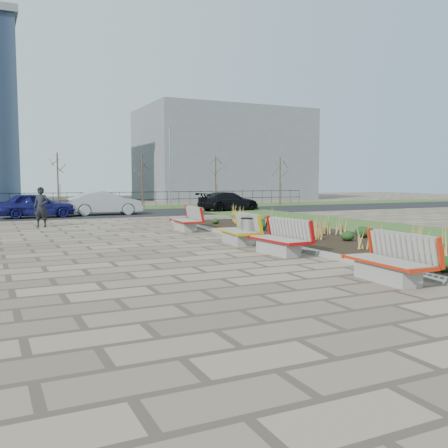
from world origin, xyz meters
name	(u,v)px	position (x,y,z in m)	size (l,w,h in m)	color
ground	(221,279)	(0.00, 0.00, 0.00)	(120.00, 120.00, 0.00)	#87755D
planting_bed	(319,238)	(6.25, 5.00, 0.05)	(4.50, 18.00, 0.10)	black
planting_curb	(263,241)	(3.92, 5.00, 0.07)	(0.16, 18.00, 0.15)	gray
grass_verge_near	(415,233)	(11.00, 5.00, 0.02)	(5.00, 38.00, 0.04)	#33511E
grass_verge_far	(56,210)	(0.00, 28.00, 0.02)	(80.00, 5.00, 0.04)	#33511E
road	(69,215)	(0.00, 22.00, 0.01)	(80.00, 7.00, 0.02)	black
bench_a	(387,258)	(3.00, -1.80, 0.50)	(0.90, 2.10, 1.00)	red
bench_b	(278,237)	(3.00, 2.53, 0.50)	(0.90, 2.10, 1.00)	#B10B0B
bench_c	(237,229)	(3.00, 5.15, 0.50)	(0.90, 2.10, 1.00)	gold
bench_d	(185,219)	(3.00, 9.94, 0.50)	(0.90, 2.10, 1.00)	#AA130B
litter_bin	(248,232)	(3.23, 4.76, 0.44)	(0.49, 0.49, 0.89)	#B2B2B7
pedestrian	(41,207)	(-2.28, 14.40, 0.92)	(0.67, 0.44, 1.84)	black
car_blue	(36,205)	(-1.98, 20.33, 0.73)	(1.68, 4.17, 1.42)	#131456
car_silver	(105,203)	(2.04, 21.01, 0.75)	(1.54, 4.41, 1.45)	#9C9EA3
car_black	(229,201)	(10.68, 21.45, 0.67)	(1.82, 4.47, 1.30)	black
tree_c	(58,182)	(0.00, 26.50, 2.04)	(1.40, 1.40, 4.00)	#4C3D2D
tree_d	(142,181)	(6.00, 26.50, 2.04)	(1.40, 1.40, 4.00)	#4C3D2D
tree_e	(216,181)	(12.00, 26.50, 2.04)	(1.40, 1.40, 4.00)	#4C3D2D
tree_f	(280,181)	(18.00, 26.50, 2.04)	(1.40, 1.40, 4.00)	#4C3D2D
lamp_east	(170,168)	(8.00, 26.00, 3.04)	(0.24, 0.60, 6.00)	gray
railing_fence	(53,200)	(0.00, 29.50, 0.64)	(44.00, 0.10, 1.20)	black
building_grey	(223,155)	(20.00, 42.00, 5.00)	(18.00, 12.00, 10.00)	slate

